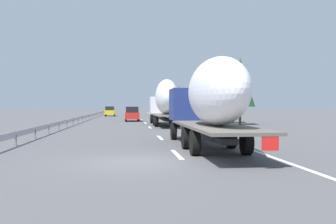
% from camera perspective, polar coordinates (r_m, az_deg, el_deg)
% --- Properties ---
extents(ground_plane, '(260.00, 260.00, 0.00)m').
position_cam_1_polar(ground_plane, '(53.96, -5.77, -1.24)').
color(ground_plane, '#4C4C4F').
extents(lane_stripe_0, '(3.20, 0.20, 0.01)m').
position_cam_1_polar(lane_stripe_0, '(16.19, 1.35, -6.37)').
color(lane_stripe_0, white).
rests_on(lane_stripe_0, ground_plane).
extents(lane_stripe_1, '(3.20, 0.20, 0.01)m').
position_cam_1_polar(lane_stripe_1, '(24.53, -1.20, -3.87)').
color(lane_stripe_1, white).
rests_on(lane_stripe_1, ground_plane).
extents(lane_stripe_2, '(3.20, 0.20, 0.01)m').
position_cam_1_polar(lane_stripe_2, '(36.09, -2.76, -2.32)').
color(lane_stripe_2, white).
rests_on(lane_stripe_2, ground_plane).
extents(lane_stripe_3, '(3.20, 0.20, 0.01)m').
position_cam_1_polar(lane_stripe_3, '(45.21, -3.43, -1.65)').
color(lane_stripe_3, white).
rests_on(lane_stripe_3, ground_plane).
extents(lane_stripe_4, '(3.20, 0.20, 0.01)m').
position_cam_1_polar(lane_stripe_4, '(55.66, -3.92, -1.16)').
color(lane_stripe_4, white).
rests_on(lane_stripe_4, ground_plane).
extents(lane_stripe_5, '(3.20, 0.20, 0.01)m').
position_cam_1_polar(lane_stripe_5, '(57.49, -3.99, -1.10)').
color(lane_stripe_5, white).
rests_on(lane_stripe_5, ground_plane).
extents(edge_line_right, '(110.00, 0.20, 0.01)m').
position_cam_1_polar(edge_line_right, '(59.24, -0.46, -1.03)').
color(edge_line_right, white).
rests_on(edge_line_right, ground_plane).
extents(truck_lead, '(14.20, 2.55, 4.70)m').
position_cam_1_polar(truck_lead, '(39.34, -0.41, 1.75)').
color(truck_lead, silver).
rests_on(truck_lead, ground_plane).
extents(truck_trailing, '(13.75, 2.55, 4.17)m').
position_cam_1_polar(truck_trailing, '(18.11, 6.29, 1.98)').
color(truck_trailing, navy).
rests_on(truck_trailing, ground_plane).
extents(car_yellow_coupe, '(4.31, 1.92, 1.91)m').
position_cam_1_polar(car_yellow_coupe, '(75.75, -8.71, 0.11)').
color(car_yellow_coupe, gold).
rests_on(car_yellow_coupe, ground_plane).
extents(car_red_compact, '(4.67, 1.86, 1.93)m').
position_cam_1_polar(car_red_compact, '(50.57, -5.42, -0.29)').
color(car_red_compact, red).
rests_on(car_red_compact, ground_plane).
extents(road_sign, '(0.10, 0.90, 3.22)m').
position_cam_1_polar(road_sign, '(61.50, 0.45, 1.11)').
color(road_sign, gray).
rests_on(road_sign, ground_plane).
extents(tree_0, '(3.17, 3.17, 7.23)m').
position_cam_1_polar(tree_0, '(41.75, 10.78, 4.41)').
color(tree_0, '#472D19').
rests_on(tree_0, ground_plane).
extents(tree_1, '(3.87, 3.87, 6.03)m').
position_cam_1_polar(tree_1, '(55.95, 7.17, 2.93)').
color(tree_1, '#472D19').
rests_on(tree_1, ground_plane).
extents(tree_2, '(2.83, 2.83, 6.83)m').
position_cam_1_polar(tree_2, '(46.37, 9.64, 3.43)').
color(tree_2, '#472D19').
rests_on(tree_2, ground_plane).
extents(tree_3, '(3.11, 3.11, 6.75)m').
position_cam_1_polar(tree_3, '(92.61, 2.36, 2.27)').
color(tree_3, '#472D19').
rests_on(tree_3, ground_plane).
extents(tree_4, '(3.74, 3.74, 5.95)m').
position_cam_1_polar(tree_4, '(73.67, 3.46, 2.33)').
color(tree_4, '#472D19').
rests_on(tree_4, ground_plane).
extents(tree_5, '(3.59, 3.59, 7.29)m').
position_cam_1_polar(tree_5, '(96.34, 1.63, 2.32)').
color(tree_5, '#472D19').
rests_on(tree_5, ground_plane).
extents(guardrail_median, '(94.00, 0.10, 0.76)m').
position_cam_1_polar(guardrail_median, '(57.23, -11.80, -0.55)').
color(guardrail_median, '#9EA0A5').
rests_on(guardrail_median, ground_plane).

